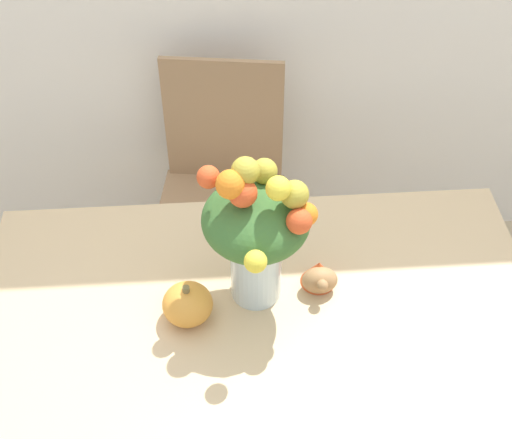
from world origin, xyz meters
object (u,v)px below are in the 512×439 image
Objects in this scene: pumpkin at (188,304)px; turkey_figurine at (319,276)px; dining_chair_near_window at (222,193)px; flower_vase at (256,230)px.

pumpkin is 1.01× the size of turkey_figurine.
turkey_figurine is 0.13× the size of dining_chair_near_window.
pumpkin is (-0.17, -0.06, -0.17)m from flower_vase.
turkey_figurine is at bearing 4.47° from flower_vase.
flower_vase is 0.84m from dining_chair_near_window.
pumpkin is 0.33m from turkey_figurine.
flower_vase is 0.25m from pumpkin.
dining_chair_near_window is at bearing 109.07° from turkey_figurine.
pumpkin is at bearing -158.90° from flower_vase.
dining_chair_near_window is (0.09, 0.74, -0.33)m from pumpkin.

